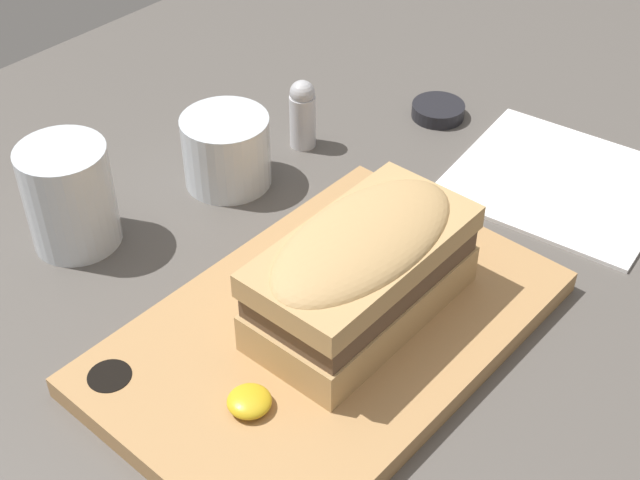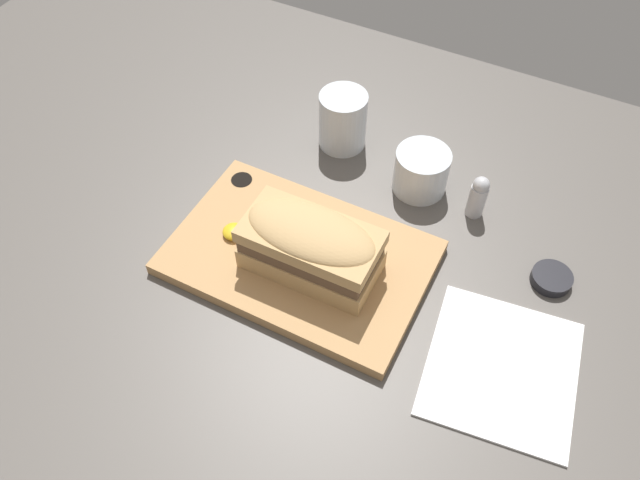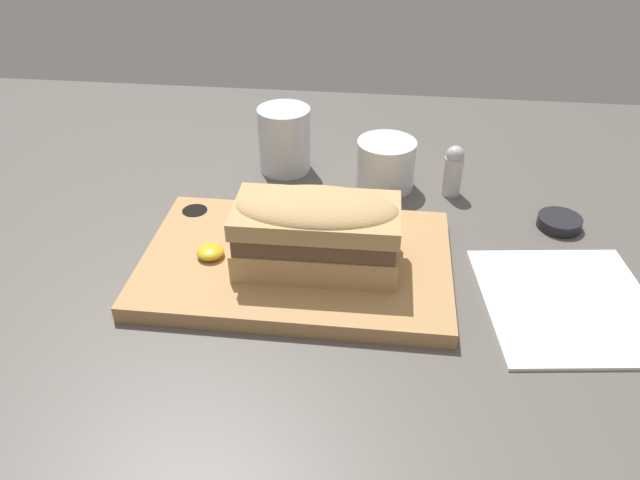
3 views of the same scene
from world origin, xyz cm
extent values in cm
cube|color=#56514C|center=(0.00, 0.00, 1.00)|extent=(167.79, 118.26, 2.00)
cube|color=tan|center=(1.89, 2.56, 2.95)|extent=(35.55, 23.09, 1.90)
cylinder|color=black|center=(-12.65, 10.87, 3.47)|extent=(3.23, 3.23, 0.95)
cube|color=tan|center=(4.38, 1.39, 5.57)|extent=(18.25, 9.44, 3.36)
cube|color=brown|center=(4.38, 1.39, 8.29)|extent=(17.52, 9.06, 2.07)
cube|color=tan|center=(4.38, 1.39, 10.33)|extent=(18.25, 9.44, 2.01)
ellipsoid|color=tan|center=(4.38, 1.39, 11.17)|extent=(17.89, 9.25, 3.02)
ellipsoid|color=gold|center=(-7.97, 1.25, 4.53)|extent=(3.16, 3.16, 1.26)
cylinder|color=silver|center=(-3.49, 27.25, 6.77)|extent=(7.69, 7.69, 9.53)
cylinder|color=silver|center=(-3.49, 27.25, 4.34)|extent=(6.76, 6.76, 4.29)
cylinder|color=silver|center=(11.51, 23.66, 5.46)|extent=(8.30, 8.30, 6.93)
cylinder|color=#470A14|center=(11.51, 23.66, 4.88)|extent=(7.47, 7.47, 5.36)
cube|color=white|center=(32.23, -0.56, 2.20)|extent=(20.46, 21.64, 0.40)
cylinder|color=silver|center=(20.81, 22.47, 4.80)|extent=(2.61, 2.61, 5.59)
sphere|color=#B7B7BC|center=(20.81, 22.47, 8.05)|extent=(2.48, 2.48, 2.48)
cylinder|color=black|center=(34.28, 15.35, 2.73)|extent=(5.59, 5.59, 1.46)
camera|label=1|loc=(-34.78, -28.96, 52.60)|focal=50.00mm
camera|label=2|loc=(28.31, -42.43, 73.13)|focal=35.00mm
camera|label=3|loc=(11.34, -55.37, 46.29)|focal=35.00mm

